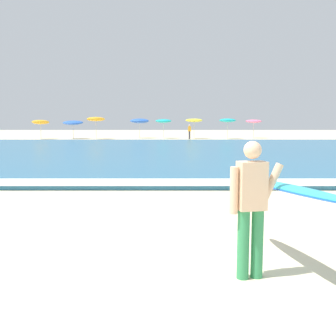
% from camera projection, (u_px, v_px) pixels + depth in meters
% --- Properties ---
extents(ground_plane, '(160.00, 160.00, 0.00)m').
position_uv_depth(ground_plane, '(129.00, 258.00, 5.69)').
color(ground_plane, beige).
extents(sea, '(120.00, 28.00, 0.14)m').
position_uv_depth(sea, '(158.00, 151.00, 25.15)').
color(sea, teal).
rests_on(sea, ground).
extents(surf_foam, '(120.00, 1.40, 0.01)m').
position_uv_depth(surf_foam, '(149.00, 182.00, 11.84)').
color(surf_foam, white).
rests_on(surf_foam, sea).
extents(surfer_with_board, '(1.22, 2.85, 1.73)m').
position_uv_depth(surfer_with_board, '(269.00, 196.00, 4.92)').
color(surfer_with_board, '#338E56').
rests_on(surfer_with_board, ground).
extents(beach_umbrella_0, '(1.84, 1.86, 2.12)m').
position_uv_depth(beach_umbrella_0, '(39.00, 122.00, 42.66)').
color(beach_umbrella_0, beige).
rests_on(beach_umbrella_0, ground).
extents(beach_umbrella_1, '(2.23, 2.26, 2.08)m').
position_uv_depth(beach_umbrella_1, '(71.00, 123.00, 43.60)').
color(beach_umbrella_1, beige).
rests_on(beach_umbrella_1, ground).
extents(beach_umbrella_2, '(1.98, 1.99, 2.42)m').
position_uv_depth(beach_umbrella_2, '(94.00, 119.00, 42.66)').
color(beach_umbrella_2, beige).
rests_on(beach_umbrella_2, ground).
extents(beach_umbrella_3, '(2.14, 2.16, 2.27)m').
position_uv_depth(beach_umbrella_3, '(138.00, 121.00, 45.01)').
color(beach_umbrella_3, beige).
rests_on(beach_umbrella_3, ground).
extents(beach_umbrella_4, '(1.83, 1.85, 2.21)m').
position_uv_depth(beach_umbrella_4, '(162.00, 121.00, 44.49)').
color(beach_umbrella_4, beige).
rests_on(beach_umbrella_4, ground).
extents(beach_umbrella_5, '(1.88, 1.89, 2.26)m').
position_uv_depth(beach_umbrella_5, '(192.00, 120.00, 43.71)').
color(beach_umbrella_5, beige).
rests_on(beach_umbrella_5, ground).
extents(beach_umbrella_6, '(1.83, 1.83, 2.25)m').
position_uv_depth(beach_umbrella_6, '(226.00, 120.00, 43.15)').
color(beach_umbrella_6, beige).
rests_on(beach_umbrella_6, ground).
extents(beach_umbrella_7, '(1.84, 1.86, 2.18)m').
position_uv_depth(beach_umbrella_7, '(252.00, 121.00, 45.11)').
color(beach_umbrella_7, beige).
rests_on(beach_umbrella_7, ground).
extents(beachgoer_near_row_left, '(0.32, 0.20, 1.58)m').
position_uv_depth(beachgoer_near_row_left, '(188.00, 131.00, 42.91)').
color(beachgoer_near_row_left, '#383842').
rests_on(beachgoer_near_row_left, ground).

